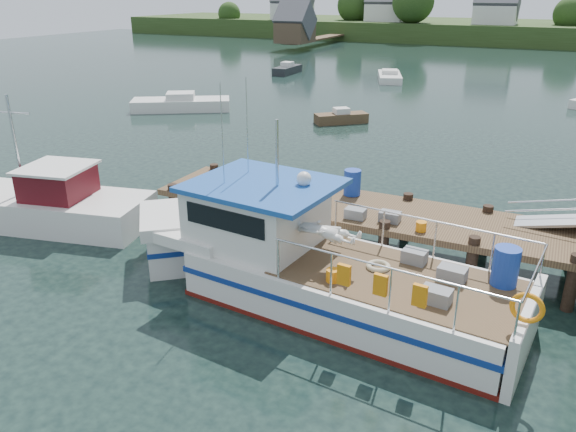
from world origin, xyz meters
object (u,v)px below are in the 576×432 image
at_px(lobster_boat, 303,261).
at_px(moored_d, 390,76).
at_px(dock, 563,211).
at_px(work_boat, 38,204).
at_px(moored_e, 287,69).
at_px(moored_rowboat, 341,117).
at_px(moored_a, 181,104).

bearing_deg(lobster_boat, moored_d, 108.71).
height_order(dock, moored_d, dock).
distance_m(lobster_boat, work_boat, 10.58).
height_order(lobster_boat, moored_d, lobster_boat).
relative_size(work_boat, moored_d, 1.44).
distance_m(dock, moored_d, 38.31).
bearing_deg(moored_e, moored_rowboat, -66.60).
xyz_separation_m(work_boat, moored_e, (-8.82, 38.13, -0.30)).
relative_size(work_boat, moored_rowboat, 2.73).
bearing_deg(work_boat, moored_a, 99.20).
relative_size(lobster_boat, moored_rowboat, 3.71).
relative_size(work_boat, moored_e, 2.09).
bearing_deg(moored_d, work_boat, -81.41).
distance_m(moored_d, moored_e, 10.35).
relative_size(moored_a, moored_e, 1.64).
bearing_deg(lobster_boat, moored_rowboat, 113.80).
bearing_deg(moored_rowboat, work_boat, -112.41).
relative_size(lobster_boat, moored_d, 1.95).
height_order(moored_d, moored_e, moored_e).
distance_m(work_boat, moored_a, 20.21).
distance_m(moored_rowboat, moored_d, 18.57).
distance_m(dock, work_boat, 16.95).
height_order(moored_rowboat, moored_d, moored_d).
distance_m(moored_a, moored_d, 21.49).
bearing_deg(dock, moored_a, 146.95).
bearing_deg(moored_d, moored_e, -168.38).
height_order(lobster_boat, work_boat, lobster_boat).
bearing_deg(moored_a, moored_rowboat, -6.17).
xyz_separation_m(moored_a, moored_e, (-1.32, 19.37, -0.03)).
bearing_deg(moored_e, dock, -65.39).
distance_m(lobster_boat, moored_a, 26.45).
bearing_deg(moored_rowboat, moored_a, 174.04).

